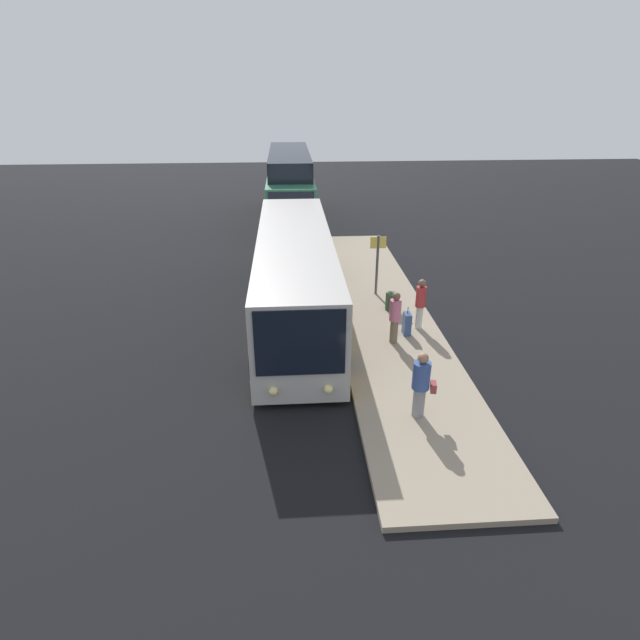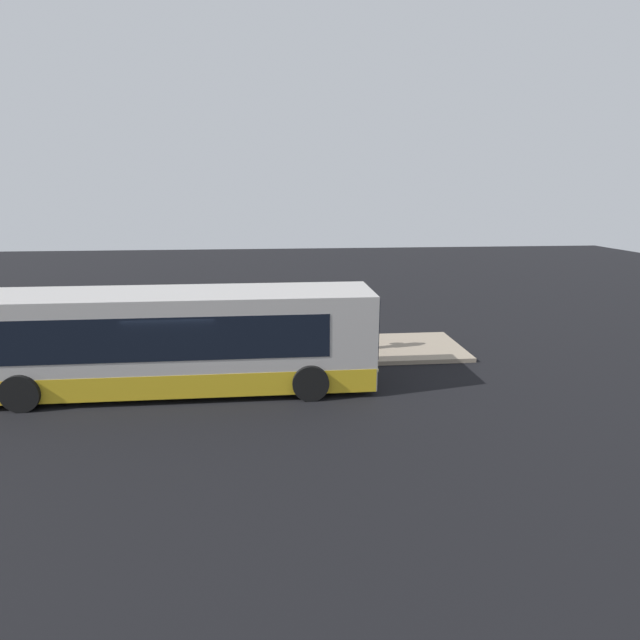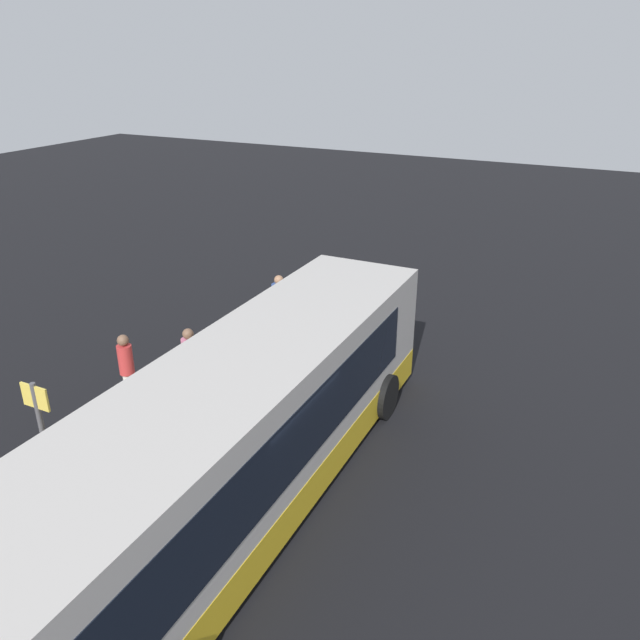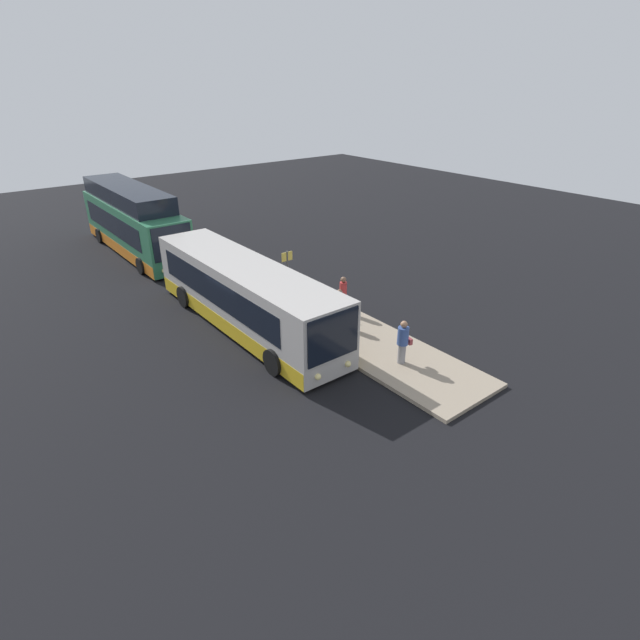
# 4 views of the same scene
# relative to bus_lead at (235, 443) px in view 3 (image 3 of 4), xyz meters

# --- Properties ---
(ground) EXTENTS (80.00, 80.00, 0.00)m
(ground) POSITION_rel_bus_lead_xyz_m (0.31, -0.18, -1.50)
(ground) COLOR black
(platform) EXTENTS (20.00, 3.50, 0.16)m
(platform) POSITION_rel_bus_lead_xyz_m (0.31, 3.17, -1.42)
(platform) COLOR gray
(platform) RESTS_ON ground
(bus_lead) EXTENTS (12.38, 2.89, 3.01)m
(bus_lead) POSITION_rel_bus_lead_xyz_m (0.00, 0.00, 0.00)
(bus_lead) COLOR #B2ADA8
(bus_lead) RESTS_ON ground
(passenger_boarding) EXTENTS (0.37, 0.37, 1.76)m
(passenger_boarding) POSITION_rel_bus_lead_xyz_m (2.84, 3.13, -0.39)
(passenger_boarding) COLOR #6B604C
(passenger_boarding) RESTS_ON platform
(passenger_waiting) EXTENTS (0.51, 0.66, 1.81)m
(passenger_waiting) POSITION_rel_bus_lead_xyz_m (6.82, 2.97, -0.38)
(passenger_waiting) COLOR gray
(passenger_waiting) RESTS_ON platform
(passenger_with_bags) EXTENTS (0.41, 0.41, 1.79)m
(passenger_with_bags) POSITION_rel_bus_lead_xyz_m (1.86, 4.21, -0.35)
(passenger_with_bags) COLOR silver
(passenger_with_bags) RESTS_ON platform
(suitcase) EXTENTS (0.42, 0.23, 1.00)m
(suitcase) POSITION_rel_bus_lead_xyz_m (2.28, 3.69, -0.97)
(suitcase) COLOR #334C7F
(suitcase) RESTS_ON platform
(sign_post) EXTENTS (0.10, 0.62, 2.41)m
(sign_post) POSITION_rel_bus_lead_xyz_m (-1.31, 3.25, 0.15)
(sign_post) COLOR #4C4C51
(sign_post) RESTS_ON platform
(trash_bin) EXTENTS (0.44, 0.44, 0.65)m
(trash_bin) POSITION_rel_bus_lead_xyz_m (0.25, 3.57, -1.02)
(trash_bin) COLOR #2D4C33
(trash_bin) RESTS_ON platform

